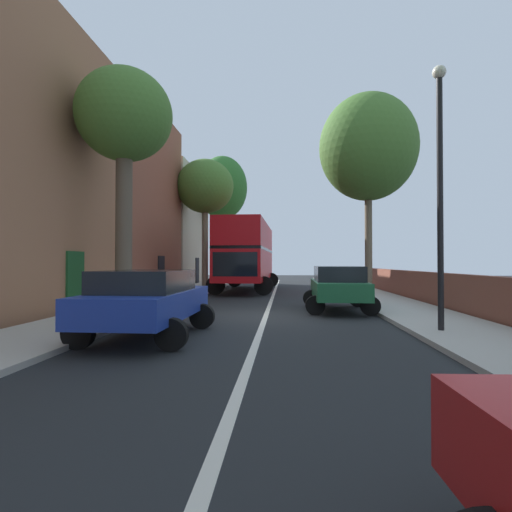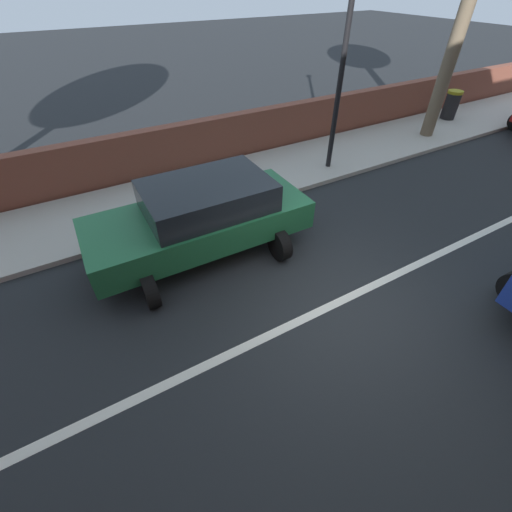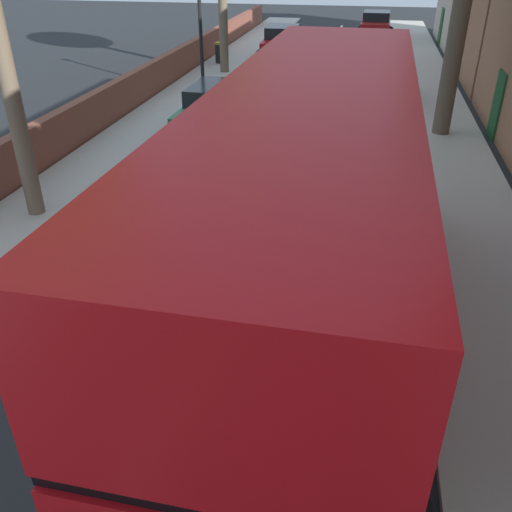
{
  "view_description": "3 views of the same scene",
  "coord_description": "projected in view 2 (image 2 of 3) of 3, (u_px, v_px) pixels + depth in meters",
  "views": [
    {
      "loc": [
        0.62,
        -13.31,
        1.72
      ],
      "look_at": [
        -0.63,
        4.24,
        2.0
      ],
      "focal_mm": 28.59,
      "sensor_mm": 36.0,
      "label": 1
    },
    {
      "loc": [
        -2.89,
        3.22,
        4.61
      ],
      "look_at": [
        -0.71,
        1.97,
        2.5
      ],
      "focal_mm": 24.02,
      "sensor_mm": 36.0,
      "label": 2
    },
    {
      "loc": [
        -2.31,
        18.8,
        5.63
      ],
      "look_at": [
        -0.98,
        12.08,
        1.69
      ],
      "focal_mm": 38.45,
      "sensor_mm": 36.0,
      "label": 3
    }
  ],
  "objects": [
    {
      "name": "parked_car_green_right_2",
      "position": [
        202.0,
        216.0,
        6.67
      ],
      "size": [
        2.45,
        4.31,
        1.59
      ],
      "color": "#1E6038",
      "rests_on": "ground"
    },
    {
      "name": "boundary_wall_right",
      "position": [
        192.0,
        145.0,
        9.96
      ],
      "size": [
        0.36,
        54.0,
        1.33
      ],
      "primitive_type": "cube",
      "color": "brown",
      "rests_on": "ground"
    },
    {
      "name": "ground_plane",
      "position": [
        332.0,
        305.0,
        6.11
      ],
      "size": [
        84.0,
        84.0,
        0.0
      ],
      "primitive_type": "plane",
      "color": "black"
    },
    {
      "name": "sidewalk_right",
      "position": [
        216.0,
        187.0,
        9.32
      ],
      "size": [
        2.6,
        60.0,
        0.12
      ],
      "primitive_type": "cube",
      "color": "#B2ADA3",
      "rests_on": "ground"
    },
    {
      "name": "lamppost_right",
      "position": [
        350.0,
        15.0,
        7.8
      ],
      "size": [
        0.32,
        0.32,
        6.31
      ],
      "color": "black",
      "rests_on": "sidewalk_right"
    },
    {
      "name": "road_centre_line",
      "position": [
        332.0,
        305.0,
        6.1
      ],
      "size": [
        0.16,
        54.0,
        0.01
      ],
      "primitive_type": "cube",
      "color": "silver",
      "rests_on": "ground"
    },
    {
      "name": "litter_bin_right",
      "position": [
        451.0,
        105.0,
        13.07
      ],
      "size": [
        0.55,
        0.55,
        1.01
      ],
      "color": "black",
      "rests_on": "sidewalk_right"
    }
  ]
}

